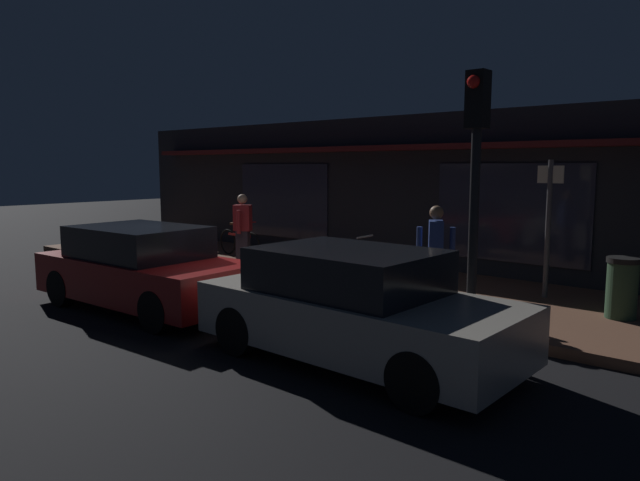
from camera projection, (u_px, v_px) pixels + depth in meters
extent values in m
plane|color=black|center=(217.00, 305.00, 10.22)|extent=(60.00, 60.00, 0.00)
cube|color=brown|center=(326.00, 277.00, 12.47)|extent=(18.00, 4.00, 0.15)
cube|color=black|center=(411.00, 191.00, 14.81)|extent=(18.00, 2.80, 3.60)
cube|color=#262838|center=(283.00, 201.00, 15.84)|extent=(3.20, 0.04, 2.00)
cube|color=#262838|center=(510.00, 213.00, 11.72)|extent=(3.20, 0.04, 2.00)
cube|color=#591919|center=(374.00, 148.00, 13.44)|extent=(16.20, 0.50, 0.12)
cylinder|color=black|center=(320.00, 264.00, 11.80)|extent=(0.61, 0.15, 0.60)
cylinder|color=black|center=(366.00, 270.00, 11.14)|extent=(0.61, 0.15, 0.60)
cube|color=black|center=(342.00, 253.00, 11.43)|extent=(1.11, 0.34, 0.36)
ellipsoid|color=black|center=(349.00, 244.00, 11.32)|extent=(0.45, 0.27, 0.20)
sphere|color=#F9EDB7|center=(374.00, 246.00, 10.98)|extent=(0.18, 0.18, 0.18)
cylinder|color=gray|center=(365.00, 237.00, 11.08)|extent=(0.06, 0.55, 0.03)
torus|color=black|center=(228.00, 242.00, 15.11)|extent=(0.66, 0.10, 0.66)
torus|color=black|center=(252.00, 246.00, 14.40)|extent=(0.66, 0.10, 0.66)
cube|color=#A51E1E|center=(239.00, 235.00, 14.72)|extent=(0.90, 0.12, 0.06)
cube|color=brown|center=(233.00, 224.00, 14.87)|extent=(0.21, 0.10, 0.06)
cylinder|color=#A51E1E|center=(249.00, 222.00, 14.38)|extent=(0.06, 0.42, 0.02)
cube|color=#28232D|center=(243.00, 249.00, 13.07)|extent=(0.34, 0.31, 0.85)
cube|color=maroon|center=(243.00, 218.00, 12.97)|extent=(0.44, 0.37, 0.58)
sphere|color=tan|center=(242.00, 199.00, 12.92)|extent=(0.22, 0.22, 0.22)
cylinder|color=maroon|center=(239.00, 222.00, 12.73)|extent=(0.12, 0.12, 0.52)
cylinder|color=maroon|center=(246.00, 220.00, 13.24)|extent=(0.12, 0.12, 0.52)
cube|color=#28232D|center=(435.00, 283.00, 9.32)|extent=(0.32, 0.34, 0.85)
cube|color=navy|center=(436.00, 239.00, 9.23)|extent=(0.39, 0.44, 0.58)
sphere|color=#8C6647|center=(437.00, 213.00, 9.17)|extent=(0.22, 0.22, 0.22)
cylinder|color=navy|center=(452.00, 243.00, 9.20)|extent=(0.12, 0.12, 0.52)
cylinder|color=navy|center=(419.00, 243.00, 9.28)|extent=(0.12, 0.12, 0.52)
cylinder|color=#47474C|center=(548.00, 229.00, 10.04)|extent=(0.09, 0.09, 2.40)
cube|color=beige|center=(551.00, 174.00, 9.92)|extent=(0.44, 0.03, 0.30)
cylinder|color=#2D4C33|center=(622.00, 291.00, 8.74)|extent=(0.44, 0.44, 0.85)
cylinder|color=black|center=(624.00, 260.00, 8.68)|extent=(0.48, 0.48, 0.08)
cylinder|color=black|center=(474.00, 217.00, 7.29)|extent=(0.12, 0.12, 3.60)
cube|color=black|center=(478.00, 100.00, 7.10)|extent=(0.24, 0.24, 0.70)
sphere|color=red|center=(474.00, 82.00, 6.98)|extent=(0.16, 0.16, 0.16)
cylinder|color=black|center=(234.00, 293.00, 9.73)|extent=(0.65, 0.25, 0.64)
cylinder|color=black|center=(156.00, 311.00, 8.51)|extent=(0.65, 0.25, 0.64)
cylinder|color=black|center=(138.00, 275.00, 11.37)|extent=(0.65, 0.25, 0.64)
cylinder|color=black|center=(61.00, 288.00, 10.15)|extent=(0.65, 0.25, 0.64)
cube|color=maroon|center=(145.00, 277.00, 9.91)|extent=(4.18, 1.95, 0.68)
cube|color=black|center=(139.00, 245.00, 9.93)|extent=(2.27, 1.70, 0.64)
cylinder|color=black|center=(486.00, 345.00, 6.92)|extent=(0.64, 0.23, 0.64)
cylinder|color=black|center=(416.00, 381.00, 5.76)|extent=(0.64, 0.23, 0.64)
cylinder|color=black|center=(317.00, 308.00, 8.69)|extent=(0.64, 0.23, 0.64)
cylinder|color=black|center=(238.00, 330.00, 7.52)|extent=(0.64, 0.23, 0.64)
cube|color=#9E998E|center=(357.00, 319.00, 7.19)|extent=(4.12, 1.81, 0.68)
cube|color=black|center=(348.00, 274.00, 7.22)|extent=(2.22, 1.63, 0.64)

